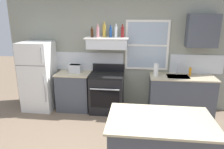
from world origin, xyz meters
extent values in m
cube|color=gray|center=(0.00, 2.23, 1.35)|extent=(5.40, 0.06, 2.70)
cube|color=silver|center=(-1.15, 2.19, 1.13)|extent=(2.50, 0.02, 0.44)
cube|color=silver|center=(1.80, 2.19, 1.13)|extent=(1.20, 0.02, 0.44)
cube|color=white|center=(0.65, 2.18, 1.55)|extent=(1.00, 0.04, 1.15)
cube|color=#9EADBC|center=(0.65, 2.17, 1.55)|extent=(0.90, 0.01, 1.05)
cube|color=white|center=(0.65, 2.16, 1.55)|extent=(0.90, 0.02, 0.04)
cube|color=white|center=(-1.90, 1.84, 0.82)|extent=(0.70, 0.68, 1.63)
cube|color=#333333|center=(-1.90, 1.50, 1.15)|extent=(0.69, 0.00, 0.01)
cylinder|color=#A5A8AD|center=(-1.60, 1.47, 0.63)|extent=(0.02, 0.02, 0.63)
cylinder|color=#A5A8AD|center=(-1.60, 1.47, 1.39)|extent=(0.02, 0.02, 0.34)
cube|color=#474C56|center=(-1.05, 1.90, 0.44)|extent=(0.76, 0.60, 0.88)
cube|color=#C6B793|center=(-1.05, 1.90, 0.90)|extent=(0.79, 0.63, 0.03)
cube|color=silver|center=(-1.02, 1.94, 1.01)|extent=(0.28, 0.20, 0.19)
cube|color=black|center=(-1.02, 1.94, 1.09)|extent=(0.24, 0.16, 0.01)
cube|color=black|center=(-1.16, 1.94, 1.04)|extent=(0.02, 0.03, 0.02)
cube|color=black|center=(-0.25, 1.86, 0.43)|extent=(0.76, 0.64, 0.87)
cube|color=black|center=(-0.25, 1.86, 0.89)|extent=(0.76, 0.64, 0.04)
cube|color=black|center=(-0.25, 2.15, 1.00)|extent=(0.76, 0.06, 0.18)
cube|color=black|center=(-0.25, 1.54, 0.42)|extent=(0.65, 0.01, 0.40)
cylinder|color=silver|center=(-0.25, 1.50, 0.67)|extent=(0.65, 0.03, 0.03)
cube|color=silver|center=(-0.25, 1.96, 1.61)|extent=(0.88, 0.48, 0.22)
cube|color=#262628|center=(-0.25, 1.74, 1.53)|extent=(0.75, 0.02, 0.04)
cube|color=white|center=(-0.25, 1.96, 1.73)|extent=(0.96, 0.52, 0.02)
cylinder|color=#381E0F|center=(-0.58, 1.91, 1.84)|extent=(0.06, 0.06, 0.19)
cylinder|color=#381E0F|center=(-0.58, 1.91, 1.96)|extent=(0.03, 0.03, 0.05)
cylinder|color=#C67F84|center=(-0.45, 1.91, 1.86)|extent=(0.07, 0.07, 0.24)
cylinder|color=#C67F84|center=(-0.45, 1.91, 2.01)|extent=(0.03, 0.03, 0.06)
cylinder|color=#B29333|center=(-0.32, 2.00, 1.88)|extent=(0.08, 0.08, 0.27)
cylinder|color=#B29333|center=(-0.32, 2.00, 2.05)|extent=(0.03, 0.03, 0.07)
cylinder|color=#1E478C|center=(-0.17, 1.99, 1.85)|extent=(0.07, 0.07, 0.21)
cylinder|color=#1E478C|center=(-0.17, 1.99, 1.99)|extent=(0.03, 0.03, 0.05)
cylinder|color=silver|center=(-0.05, 1.95, 1.86)|extent=(0.06, 0.06, 0.24)
cylinder|color=silver|center=(-0.05, 1.95, 2.01)|extent=(0.03, 0.03, 0.06)
cylinder|color=maroon|center=(0.09, 1.96, 1.86)|extent=(0.07, 0.07, 0.23)
cylinder|color=maroon|center=(0.09, 1.96, 2.00)|extent=(0.03, 0.03, 0.06)
cube|color=#474C56|center=(1.45, 1.90, 0.44)|extent=(1.40, 0.60, 0.88)
cube|color=#C6B793|center=(1.45, 1.90, 0.90)|extent=(1.43, 0.63, 0.03)
cube|color=#B7BABC|center=(1.35, 1.88, 0.90)|extent=(0.48, 0.36, 0.01)
cylinder|color=silver|center=(1.35, 2.02, 1.05)|extent=(0.03, 0.03, 0.28)
cylinder|color=silver|center=(1.35, 1.94, 1.17)|extent=(0.02, 0.16, 0.02)
cylinder|color=white|center=(0.86, 1.90, 1.04)|extent=(0.11, 0.11, 0.27)
cylinder|color=orange|center=(1.63, 2.00, 1.00)|extent=(0.06, 0.06, 0.18)
cube|color=#C6B793|center=(0.76, -0.18, 0.90)|extent=(1.40, 0.90, 0.03)
cube|color=#474C56|center=(1.80, 2.04, 1.90)|extent=(0.64, 0.32, 0.70)
camera|label=1|loc=(0.42, -2.73, 2.24)|focal=33.60mm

